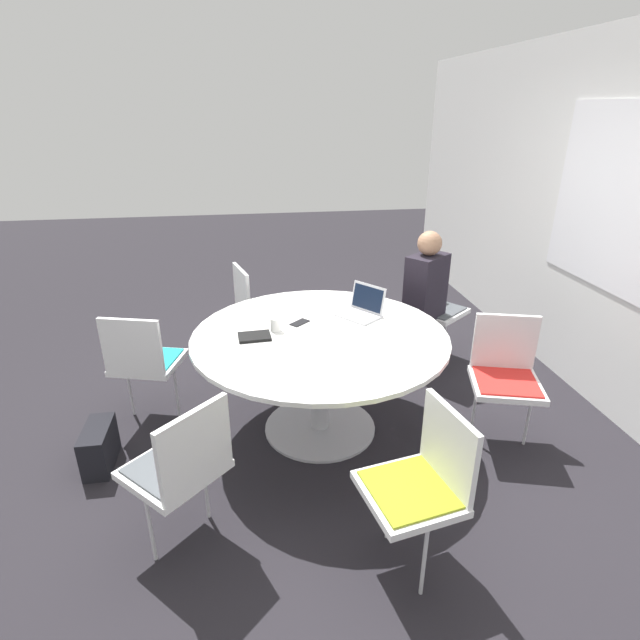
% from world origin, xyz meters
% --- Properties ---
extents(ground_plane, '(16.00, 16.00, 0.00)m').
position_xyz_m(ground_plane, '(0.00, 0.00, 0.00)').
color(ground_plane, black).
extents(wall_back, '(8.00, 0.07, 2.70)m').
position_xyz_m(wall_back, '(0.00, 2.19, 1.35)').
color(wall_back, silver).
rests_on(wall_back, ground_plane).
extents(conference_table, '(1.71, 1.71, 0.76)m').
position_xyz_m(conference_table, '(0.00, 0.00, 0.62)').
color(conference_table, '#B7B7BC').
rests_on(conference_table, ground_plane).
extents(chair_0, '(0.60, 0.61, 0.88)m').
position_xyz_m(chair_0, '(-1.00, 1.17, 0.53)').
color(chair_0, white).
rests_on(chair_0, ground_plane).
extents(chair_1, '(0.54, 0.52, 0.88)m').
position_xyz_m(chair_1, '(-1.18, -0.39, 0.53)').
color(chair_1, white).
rests_on(chair_1, ground_plane).
extents(chair_2, '(0.52, 0.54, 0.88)m').
position_xyz_m(chair_2, '(-0.27, -1.21, 0.53)').
color(chair_2, white).
rests_on(chair_2, ground_plane).
extents(chair_3, '(0.61, 0.61, 0.88)m').
position_xyz_m(chair_3, '(0.92, -0.83, 0.53)').
color(chair_3, white).
rests_on(chair_3, ground_plane).
extents(chair_4, '(0.51, 0.50, 0.88)m').
position_xyz_m(chair_4, '(1.21, 0.31, 0.53)').
color(chair_4, white).
rests_on(chair_4, ground_plane).
extents(chair_5, '(0.53, 0.54, 0.88)m').
position_xyz_m(chair_5, '(0.28, 1.21, 0.53)').
color(chair_5, white).
rests_on(chair_5, ground_plane).
extents(person_0, '(0.40, 0.42, 1.23)m').
position_xyz_m(person_0, '(-0.79, 1.03, 0.72)').
color(person_0, '#231E28').
rests_on(person_0, ground_plane).
extents(laptop, '(0.37, 0.37, 0.21)m').
position_xyz_m(laptop, '(-0.28, 0.35, 0.81)').
color(laptop, silver).
rests_on(laptop, conference_table).
extents(spiral_notebook, '(0.16, 0.22, 0.02)m').
position_xyz_m(spiral_notebook, '(-0.00, -0.43, 0.77)').
color(spiral_notebook, black).
rests_on(spiral_notebook, conference_table).
extents(coffee_cup, '(0.07, 0.07, 0.09)m').
position_xyz_m(coffee_cup, '(-0.09, -0.29, 0.80)').
color(coffee_cup, white).
rests_on(coffee_cup, conference_table).
extents(cell_phone, '(0.15, 0.15, 0.01)m').
position_xyz_m(cell_phone, '(-0.20, -0.11, 0.76)').
color(cell_phone, black).
rests_on(cell_phone, conference_table).
extents(handbag, '(0.36, 0.16, 0.28)m').
position_xyz_m(handbag, '(0.18, -1.46, 0.14)').
color(handbag, black).
rests_on(handbag, ground_plane).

